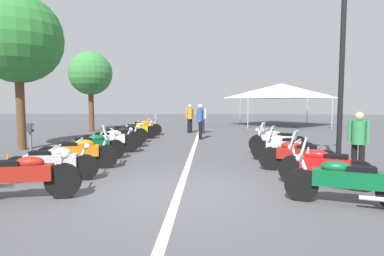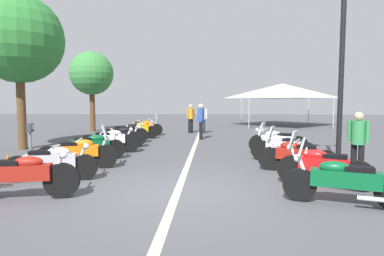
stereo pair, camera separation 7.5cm
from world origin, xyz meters
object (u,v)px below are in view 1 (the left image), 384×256
Objects in this scene: roadside_tree_0 at (18,39)px; traffic_cone_0 at (8,165)px; motorcycle_left_row_8 at (143,127)px; parking_meter at (31,139)px; motorcycle_left_row_6 at (125,133)px; motorcycle_right_row_1 at (323,166)px; bystander_0 at (359,139)px; motorcycle_left_row_3 at (91,146)px; roadside_tree_1 at (90,74)px; motorcycle_left_row_4 at (109,140)px; motorcycle_left_row_7 at (137,130)px; street_lamp_twin_globe at (343,39)px; bystander_1 at (200,118)px; bystander_2 at (190,116)px; motorcycle_right_row_0 at (345,180)px; event_tent at (281,91)px; motorcycle_left_row_2 at (78,152)px; motorcycle_right_row_3 at (282,147)px; motorcycle_left_row_1 at (52,162)px; bystander_3 at (202,117)px; motorcycle_left_row_5 at (120,136)px; motorcycle_left_row_0 at (21,175)px; motorcycle_right_row_2 at (297,155)px; motorcycle_right_row_4 at (277,141)px.

traffic_cone_0 is at bearing -152.63° from roadside_tree_0.
parking_meter is (-9.05, 1.09, 0.43)m from motorcycle_left_row_8.
roadside_tree_0 is at bearing -165.52° from motorcycle_left_row_6.
bystander_0 is (1.10, -1.23, 0.47)m from motorcycle_right_row_1.
motorcycle_left_row_3 is 0.41× the size of roadside_tree_1.
motorcycle_left_row_7 is (4.35, -0.03, -0.01)m from motorcycle_left_row_4.
motorcycle_left_row_4 is 5.84m from motorcycle_left_row_8.
bystander_1 is at bearing 31.88° from street_lamp_twin_globe.
roadside_tree_1 is at bearing -134.11° from bystander_2.
motorcycle_right_row_0 is 10.39m from bystander_1.
event_tent reaches higher than bystander_2.
bystander_1 is at bearing 52.15° from motorcycle_left_row_2.
motorcycle_left_row_3 is 6.00m from motorcycle_right_row_3.
motorcycle_left_row_1 is 11.90m from bystander_3.
event_tent reaches higher than motorcycle_left_row_7.
traffic_cone_0 is (-0.55, 0.28, -0.61)m from parking_meter.
motorcycle_left_row_7 is 4.08m from bystander_2.
motorcycle_left_row_5 is 8.63m from bystander_0.
motorcycle_left_row_4 is 1.06× the size of motorcycle_left_row_5.
bystander_3 is at bearing 36.39° from motorcycle_left_row_6.
parking_meter is at bearing -121.33° from motorcycle_left_row_7.
bystander_0 is at bearing -6.44° from parking_meter.
parking_meter is at bearing 37.06° from motorcycle_right_row_3.
motorcycle_right_row_3 is 0.32× the size of roadside_tree_0.
roadside_tree_1 is at bearing 46.44° from street_lamp_twin_globe.
event_tent is at bearing 32.14° from motorcycle_left_row_6.
motorcycle_left_row_7 is at bearing 63.51° from motorcycle_left_row_3.
bystander_3 is at bearing 20.94° from motorcycle_left_row_7.
motorcycle_right_row_1 is at bearing -53.14° from motorcycle_left_row_4.
motorcycle_left_row_8 is 1.58× the size of parking_meter.
motorcycle_left_row_7 is at bearing -74.32° from bystander_2.
motorcycle_left_row_7 is at bearing -136.39° from roadside_tree_1.
event_tent reaches higher than motorcycle_left_row_4.
parking_meter is at bearing -167.08° from roadside_tree_1.
motorcycle_left_row_1 is at bearing 104.96° from street_lamp_twin_globe.
motorcycle_left_row_1 is 9.14m from bystander_1.
motorcycle_left_row_0 is 1.26× the size of bystander_1.
roadside_tree_0 reaches higher than roadside_tree_1.
motorcycle_left_row_4 is 3.41× the size of traffic_cone_0.
bystander_3 is (12.88, 2.89, 0.50)m from motorcycle_right_row_0.
motorcycle_right_row_2 is at bearing 115.97° from street_lamp_twin_globe.
motorcycle_left_row_4 is at bearing -19.86° from traffic_cone_0.
roadside_tree_0 reaches higher than traffic_cone_0.
parking_meter is (-0.47, 1.07, 0.42)m from motorcycle_left_row_2.
roadside_tree_1 is at bearing 129.80° from motorcycle_left_row_8.
motorcycle_right_row_1 is 1.11× the size of bystander_2.
motorcycle_left_row_2 is 1.24× the size of bystander_1.
street_lamp_twin_globe reaches higher than motorcycle_right_row_4.
motorcycle_left_row_3 is at bearing -57.67° from bystander_0.
motorcycle_left_row_6 is 1.52m from motorcycle_left_row_7.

